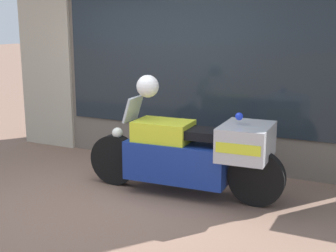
{
  "coord_description": "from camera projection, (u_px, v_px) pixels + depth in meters",
  "views": [
    {
      "loc": [
        2.95,
        -4.29,
        2.06
      ],
      "look_at": [
        0.29,
        1.13,
        0.7
      ],
      "focal_mm": 50.0,
      "sensor_mm": 36.0,
      "label": 1
    }
  ],
  "objects": [
    {
      "name": "shop_building",
      "position": [
        150.0,
        26.0,
        6.98
      ],
      "size": [
        5.56,
        0.55,
        3.96
      ],
      "color": "#6B6056",
      "rests_on": "ground"
    },
    {
      "name": "window_display",
      "position": [
        203.0,
        129.0,
        6.97
      ],
      "size": [
        4.1,
        0.3,
        2.11
      ],
      "color": "slate",
      "rests_on": "ground"
    },
    {
      "name": "white_helmet",
      "position": [
        148.0,
        86.0,
        5.61
      ],
      "size": [
        0.27,
        0.27,
        0.27
      ],
      "primitive_type": "sphere",
      "color": "white",
      "rests_on": "paramedic_motorcycle"
    },
    {
      "name": "paramedic_motorcycle",
      "position": [
        194.0,
        152.0,
        5.54
      ],
      "size": [
        2.49,
        0.75,
        1.16
      ],
      "rotation": [
        0.0,
        0.0,
        3.19
      ],
      "color": "black",
      "rests_on": "ground"
    },
    {
      "name": "ground_plane",
      "position": [
        103.0,
        201.0,
        5.48
      ],
      "size": [
        60.0,
        60.0,
        0.0
      ],
      "primitive_type": "plane",
      "color": "#7A5B4C"
    }
  ]
}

